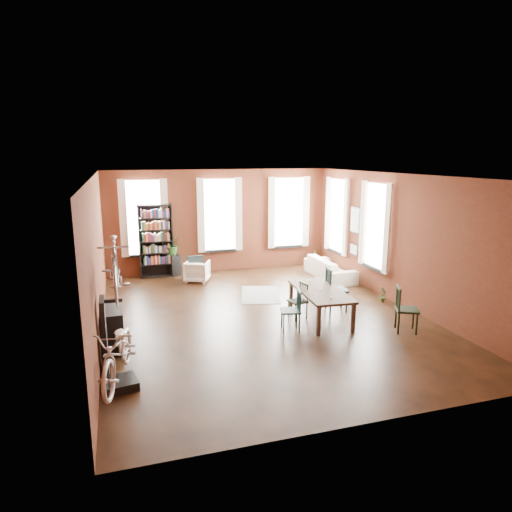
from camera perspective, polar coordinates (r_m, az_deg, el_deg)
name	(u,v)px	position (r m, az deg, el deg)	size (l,w,h in m)	color
room	(265,220)	(10.70, 1.18, 4.50)	(9.00, 9.04, 3.22)	black
dining_table	(320,304)	(10.40, 7.98, -6.02)	(0.91, 2.00, 0.68)	#443429
dining_chair_a	(291,311)	(9.66, 4.34, -6.81)	(0.40, 0.40, 0.87)	#173233
dining_chair_b	(298,301)	(10.38, 5.23, -5.63)	(0.37, 0.37, 0.80)	black
dining_chair_c	(407,309)	(10.06, 18.34, -6.36)	(0.45, 0.45, 0.97)	black
dining_chair_d	(336,289)	(10.98, 10.02, -4.13)	(0.48, 0.48, 1.03)	#183536
bookshelf	(156,241)	(14.02, -12.40, 1.83)	(1.00, 0.32, 2.20)	black
white_armchair	(197,270)	(13.42, -7.39, -1.77)	(0.66, 0.62, 0.68)	white
cream_sofa	(330,265)	(13.84, 9.24, -1.10)	(2.08, 0.61, 0.81)	beige
striped_rug	(260,295)	(12.14, 0.54, -4.84)	(0.99, 1.59, 0.01)	black
bike_trainer	(121,384)	(7.82, -16.53, -15.06)	(0.49, 0.49, 0.14)	black
bike_wall_rack	(104,335)	(8.21, -18.44, -9.41)	(0.16, 0.60, 1.30)	black
console_table	(113,330)	(9.14, -17.47, -8.77)	(0.40, 0.80, 0.80)	black
plant_stand	(174,265)	(14.23, -10.18, -1.12)	(0.32, 0.32, 0.64)	black
plant_by_sofa	(312,263)	(15.18, 6.98, -0.91)	(0.32, 0.58, 0.26)	#2A5D25
plant_small	(383,299)	(11.98, 15.56, -5.22)	(0.21, 0.39, 0.14)	#2B5522
bicycle_floor	(117,325)	(7.39, -17.02, -8.24)	(0.65, 0.98, 1.86)	beige
bicycle_hung	(114,249)	(7.79, -17.35, 0.89)	(0.47, 1.00, 1.66)	#A5A8AD
plant_on_stand	(172,247)	(14.09, -10.42, 1.12)	(0.58, 0.65, 0.50)	#285E25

